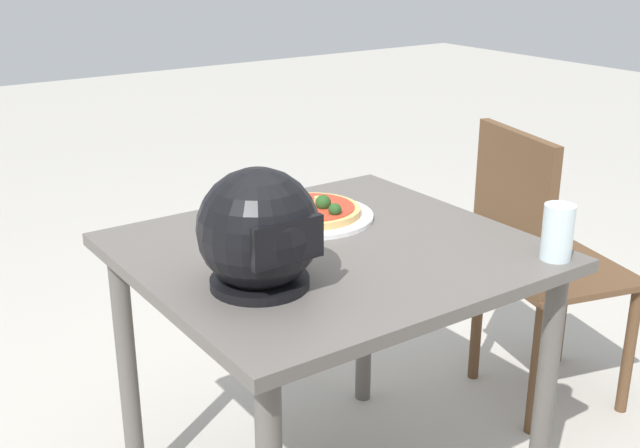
# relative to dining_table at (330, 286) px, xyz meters

# --- Properties ---
(dining_table) EXTENTS (0.90, 0.83, 0.74)m
(dining_table) POSITION_rel_dining_table_xyz_m (0.00, 0.00, 0.00)
(dining_table) COLOR #5B5651
(dining_table) RESTS_ON ground
(pizza_plate) EXTENTS (0.32, 0.32, 0.01)m
(pizza_plate) POSITION_rel_dining_table_xyz_m (-0.07, -0.19, 0.11)
(pizza_plate) COLOR white
(pizza_plate) RESTS_ON dining_table
(pizza) EXTENTS (0.26, 0.26, 0.05)m
(pizza) POSITION_rel_dining_table_xyz_m (-0.07, -0.18, 0.13)
(pizza) COLOR tan
(pizza) RESTS_ON pizza_plate
(motorcycle_helmet) EXTENTS (0.25, 0.25, 0.25)m
(motorcycle_helmet) POSITION_rel_dining_table_xyz_m (0.25, 0.10, 0.22)
(motorcycle_helmet) COLOR black
(motorcycle_helmet) RESTS_ON dining_table
(drinking_glass) EXTENTS (0.07, 0.07, 0.13)m
(drinking_glass) POSITION_rel_dining_table_xyz_m (-0.37, 0.35, 0.17)
(drinking_glass) COLOR silver
(drinking_glass) RESTS_ON dining_table
(chair_side) EXTENTS (0.49, 0.49, 0.90)m
(chair_side) POSITION_rel_dining_table_xyz_m (-0.81, -0.06, -0.13)
(chair_side) COLOR brown
(chair_side) RESTS_ON ground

